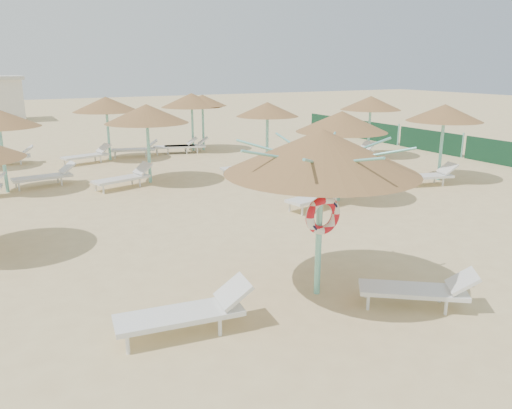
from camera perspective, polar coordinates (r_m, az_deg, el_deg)
name	(u,v)px	position (r m, az deg, el deg)	size (l,w,h in m)	color
ground	(292,291)	(9.22, 4.14, -9.88)	(120.00, 120.00, 0.00)	#E0C389
main_palapa	(322,152)	(8.43, 7.53, 5.97)	(3.30, 3.30, 2.96)	#79D3C4
lounger_main_a	(188,312)	(7.81, -7.73, -12.03)	(2.13, 0.86, 0.75)	white
lounger_main_b	(420,289)	(8.96, 18.28, -9.15)	(1.86, 1.58, 0.69)	white
palapa_field	(191,112)	(18.77, -7.43, 10.39)	(19.04, 13.61, 2.72)	#79D3C4
windbreak_fence	(430,141)	(25.34, 19.29, 6.87)	(0.08, 19.84, 1.10)	#1B5135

